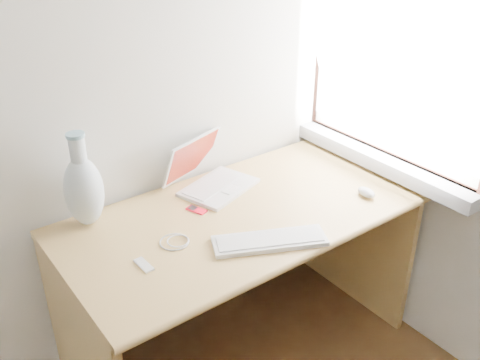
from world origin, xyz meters
TOP-DOWN VIEW (x-y plane):
  - window at (1.72, 1.30)m, footprint 0.11×0.99m
  - desk at (1.01, 1.46)m, footprint 1.40×0.70m
  - laptop at (1.04, 1.62)m, footprint 0.35×0.34m
  - external_keyboard at (0.96, 1.15)m, footprint 0.41×0.28m
  - mouse at (1.49, 1.18)m, footprint 0.07×0.09m
  - ipod at (0.87, 1.49)m, footprint 0.06×0.09m
  - cable_coil at (0.69, 1.35)m, footprint 0.13×0.13m
  - remote at (0.55, 1.30)m, footprint 0.04×0.09m
  - vase at (0.50, 1.65)m, footprint 0.14×0.14m

SIDE VIEW (x-z plane):
  - desk at x=1.01m, z-range 0.16..0.90m
  - cable_coil at x=0.69m, z-range 0.74..0.75m
  - remote at x=0.55m, z-range 0.74..0.75m
  - ipod at x=0.87m, z-range 0.74..0.75m
  - external_keyboard at x=0.96m, z-range 0.74..0.76m
  - mouse at x=1.49m, z-range 0.74..0.77m
  - laptop at x=1.04m, z-range 0.68..0.89m
  - vase at x=0.50m, z-range 0.71..1.07m
  - window at x=1.72m, z-range 0.72..1.83m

